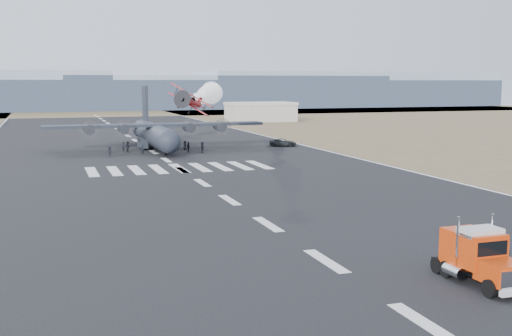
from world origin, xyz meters
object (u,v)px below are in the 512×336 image
crew_d (188,147)px  crew_g (123,147)px  hangar_right (261,112)px  transport_aircraft (154,132)px  crew_e (185,145)px  semi_truck (478,256)px  crew_a (143,149)px  crew_f (202,147)px  crew_b (128,147)px  crew_h (156,147)px  aerobatic_biplane (191,102)px  support_vehicle (283,143)px  crew_c (110,151)px

crew_d → crew_g: size_ratio=1.07×
hangar_right → crew_d: size_ratio=11.00×
transport_aircraft → crew_e: transport_aircraft is taller
semi_truck → crew_a: bearing=95.8°
crew_f → crew_b: bearing=78.6°
crew_a → crew_h: crew_h is taller
aerobatic_biplane → crew_d: bearing=96.7°
transport_aircraft → hangar_right: bearing=58.3°
aerobatic_biplane → crew_b: (-1.70, 42.89, -9.04)m
crew_b → support_vehicle: bearing=-110.2°
crew_a → transport_aircraft: bearing=-57.7°
crew_f → crew_g: (-12.80, 5.64, -0.08)m
aerobatic_biplane → crew_h: (2.83, 41.21, -9.07)m
crew_b → crew_e: size_ratio=1.14×
semi_truck → crew_d: size_ratio=4.12×
crew_f → aerobatic_biplane: bearing=175.0°
crew_d → crew_g: bearing=103.2°
support_vehicle → crew_e: 19.02m
transport_aircraft → crew_d: 9.66m
hangar_right → semi_truck: (-39.27, -157.29, -1.32)m
crew_e → crew_f: 5.87m
crew_d → crew_h: bearing=107.9°
aerobatic_biplane → crew_g: 44.75m
semi_truck → aerobatic_biplane: size_ratio=1.50×
aerobatic_biplane → crew_g: size_ratio=2.94×
crew_a → semi_truck: bearing=150.1°
crew_a → crew_b: 4.54m
crew_c → crew_d: size_ratio=0.89×
crew_a → crew_e: crew_e is taller
crew_h → crew_d: bearing=-130.3°
transport_aircraft → support_vehicle: size_ratio=7.68×
semi_truck → crew_h: 79.21m
crew_a → crew_b: size_ratio=0.87×
crew_e → crew_f: (1.83, -5.57, 0.12)m
crew_a → aerobatic_biplane: bearing=143.0°
aerobatic_biplane → support_vehicle: aerobatic_biplane is taller
crew_a → crew_g: bearing=-8.4°
semi_truck → support_vehicle: size_ratio=1.50×
semi_truck → transport_aircraft: 85.82m
crew_a → crew_g: crew_g is taller
aerobatic_biplane → crew_h: 42.29m
crew_a → hangar_right: bearing=-67.5°
crew_e → crew_h: (-5.73, -2.46, 0.09)m
transport_aircraft → crew_c: bearing=-130.3°
semi_truck → crew_g: 82.31m
support_vehicle → crew_d: (-19.30, -4.63, 0.22)m
crew_e → crew_h: 6.24m
aerobatic_biplane → crew_c: 38.71m
transport_aircraft → crew_a: transport_aircraft is taller
semi_truck → transport_aircraft: size_ratio=0.20×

